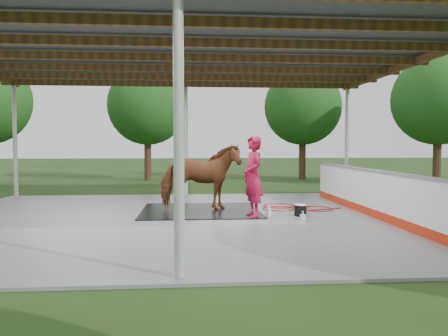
{
  "coord_description": "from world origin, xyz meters",
  "views": [
    {
      "loc": [
        0.15,
        -10.42,
        1.79
      ],
      "look_at": [
        1.0,
        0.55,
        1.21
      ],
      "focal_mm": 35.0,
      "sensor_mm": 36.0,
      "label": 1
    }
  ],
  "objects": [
    {
      "name": "rubber_mat",
      "position": [
        0.41,
        1.08,
        0.06
      ],
      "size": [
        3.08,
        2.89,
        0.02
      ],
      "primitive_type": "cube",
      "color": "black",
      "rests_on": "concrete_slab"
    },
    {
      "name": "handler",
      "position": [
        1.66,
        0.01,
        1.03
      ],
      "size": [
        0.63,
        0.81,
        1.97
      ],
      "primitive_type": "imported",
      "rotation": [
        0.0,
        0.0,
        -1.32
      ],
      "color": "#AC1239",
      "rests_on": "concrete_slab"
    },
    {
      "name": "concrete_slab",
      "position": [
        0.0,
        0.0,
        0.03
      ],
      "size": [
        12.0,
        10.0,
        0.05
      ],
      "primitive_type": "cube",
      "color": "slate",
      "rests_on": "ground"
    },
    {
      "name": "pavilion_structure",
      "position": [
        0.0,
        -0.0,
        3.97
      ],
      "size": [
        12.6,
        10.6,
        4.05
      ],
      "color": "beige",
      "rests_on": "ground"
    },
    {
      "name": "tree_belt",
      "position": [
        0.3,
        0.9,
        3.79
      ],
      "size": [
        28.0,
        28.0,
        5.8
      ],
      "color": "#382314",
      "rests_on": "ground"
    },
    {
      "name": "soap_bottle_b",
      "position": [
        2.73,
        -0.62,
        0.16
      ],
      "size": [
        0.14,
        0.14,
        0.22
      ],
      "primitive_type": "imported",
      "rotation": [
        0.0,
        0.0,
        -0.98
      ],
      "color": "#338CD8",
      "rests_on": "concrete_slab"
    },
    {
      "name": "wash_bucket",
      "position": [
        2.85,
        0.05,
        0.19
      ],
      "size": [
        0.3,
        0.3,
        0.28
      ],
      "color": "black",
      "rests_on": "concrete_slab"
    },
    {
      "name": "ground",
      "position": [
        0.0,
        0.0,
        0.0
      ],
      "size": [
        100.0,
        100.0,
        0.0
      ],
      "primitive_type": "plane",
      "color": "#1E3814"
    },
    {
      "name": "soap_bottle_a",
      "position": [
        2.03,
        -0.06,
        0.22
      ],
      "size": [
        0.14,
        0.14,
        0.34
      ],
      "primitive_type": "imported",
      "rotation": [
        0.0,
        0.0,
        -0.09
      ],
      "color": "silver",
      "rests_on": "concrete_slab"
    },
    {
      "name": "horse",
      "position": [
        0.41,
        1.08,
        0.95
      ],
      "size": [
        2.14,
        1.11,
        1.75
      ],
      "primitive_type": "imported",
      "rotation": [
        0.0,
        0.0,
        1.65
      ],
      "color": "brown",
      "rests_on": "rubber_mat"
    },
    {
      "name": "dasher_board",
      "position": [
        4.6,
        0.0,
        0.59
      ],
      "size": [
        0.16,
        8.0,
        1.15
      ],
      "color": "#B2250E",
      "rests_on": "concrete_slab"
    },
    {
      "name": "hose_coil",
      "position": [
        2.99,
        1.42,
        0.06
      ],
      "size": [
        2.17,
        1.61,
        0.02
      ],
      "color": "#B30C1A",
      "rests_on": "concrete_slab"
    }
  ]
}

